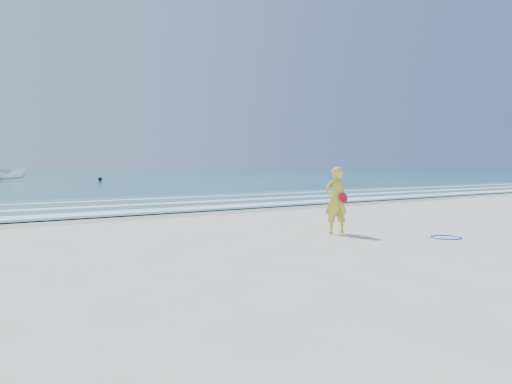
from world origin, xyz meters
TOP-DOWN VIEW (x-y plane):
  - ground at (0.00, 0.00)m, footprint 400.00×400.00m
  - wet_sand at (0.00, 9.00)m, footprint 400.00×2.40m
  - shallow at (0.00, 14.00)m, footprint 400.00×10.00m
  - foam_near at (0.00, 10.30)m, footprint 400.00×1.40m
  - foam_mid at (0.00, 13.20)m, footprint 400.00×0.90m
  - foam_far at (0.00, 16.50)m, footprint 400.00×0.60m
  - hoop at (2.70, -0.18)m, footprint 0.84×0.84m
  - boat at (2.24, 56.29)m, footprint 4.35×2.03m
  - buoy at (10.09, 47.58)m, footprint 0.46×0.46m
  - woman at (1.08, 1.90)m, footprint 0.71×0.56m

SIDE VIEW (x-z plane):
  - ground at x=0.00m, z-range 0.00..0.00m
  - wet_sand at x=0.00m, z-range 0.00..0.00m
  - hoop at x=2.70m, z-range 0.00..0.03m
  - shallow at x=0.00m, z-range 0.04..0.05m
  - foam_near at x=0.00m, z-range 0.05..0.06m
  - foam_mid at x=0.00m, z-range 0.05..0.06m
  - foam_far at x=0.00m, z-range 0.05..0.06m
  - buoy at x=10.09m, z-range 0.04..0.50m
  - woman at x=1.08m, z-range 0.00..1.70m
  - boat at x=2.24m, z-range 0.04..1.66m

